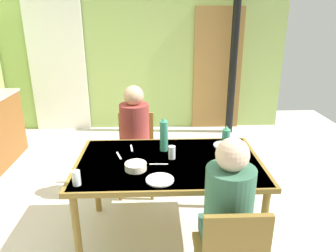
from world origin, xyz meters
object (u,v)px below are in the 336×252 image
at_px(chair_far_diner, 136,148).
at_px(person_near_diner, 228,204).
at_px(water_bottle_green_far, 226,142).
at_px(dining_table, 169,168).
at_px(serving_bowl_center, 136,166).
at_px(person_far_diner, 135,128).
at_px(water_bottle_green_near, 164,135).

height_order(chair_far_diner, person_near_diner, person_near_diner).
distance_m(person_near_diner, water_bottle_green_far, 0.79).
bearing_deg(dining_table, person_near_diner, -63.99).
height_order(dining_table, chair_far_diner, chair_far_diner).
bearing_deg(water_bottle_green_far, chair_far_diner, 136.90).
height_order(person_near_diner, water_bottle_green_far, person_near_diner).
relative_size(water_bottle_green_far, serving_bowl_center, 1.61).
bearing_deg(serving_bowl_center, person_far_diner, 93.95).
xyz_separation_m(dining_table, chair_far_diner, (-0.32, 0.83, -0.18)).
bearing_deg(person_near_diner, person_far_diner, 115.44).
height_order(person_far_diner, serving_bowl_center, person_far_diner).
distance_m(chair_far_diner, person_near_diner, 1.68).
xyz_separation_m(person_near_diner, water_bottle_green_far, (0.14, 0.77, 0.09)).
bearing_deg(dining_table, water_bottle_green_near, 98.98).
distance_m(chair_far_diner, water_bottle_green_near, 0.79).
bearing_deg(person_far_diner, dining_table, 114.87).
bearing_deg(person_far_diner, serving_bowl_center, 93.95).
bearing_deg(person_near_diner, water_bottle_green_near, 112.35).
height_order(water_bottle_green_near, serving_bowl_center, water_bottle_green_near).
xyz_separation_m(chair_far_diner, person_near_diner, (0.66, -1.52, 0.28)).
bearing_deg(chair_far_diner, person_far_diner, 90.00).
height_order(person_far_diner, water_bottle_green_far, person_far_diner).
bearing_deg(water_bottle_green_near, person_near_diner, -67.65).
height_order(chair_far_diner, water_bottle_green_near, water_bottle_green_near).
xyz_separation_m(dining_table, water_bottle_green_far, (0.48, 0.08, 0.19)).
bearing_deg(person_near_diner, dining_table, 116.01).
bearing_deg(dining_table, serving_bowl_center, -150.91).
height_order(dining_table, water_bottle_green_far, water_bottle_green_far).
height_order(chair_far_diner, serving_bowl_center, chair_far_diner).
bearing_deg(serving_bowl_center, chair_far_diner, 93.40).
distance_m(water_bottle_green_far, serving_bowl_center, 0.78).
xyz_separation_m(dining_table, serving_bowl_center, (-0.26, -0.15, 0.09)).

